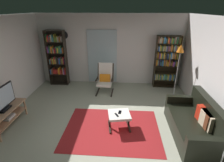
{
  "coord_description": "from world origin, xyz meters",
  "views": [
    {
      "loc": [
        0.51,
        -3.44,
        2.77
      ],
      "look_at": [
        0.22,
        0.73,
        0.98
      ],
      "focal_mm": 27.51,
      "sensor_mm": 36.0,
      "label": 1
    }
  ],
  "objects_px": {
    "leather_sofa": "(195,124)",
    "floor_lamp_by_shelf": "(180,54)",
    "ottoman": "(119,116)",
    "television": "(2,100)",
    "lounge_armchair": "(105,78)",
    "wall_clock": "(64,35)",
    "bookshelf_near_sofa": "(167,59)",
    "tv_remote": "(117,115)",
    "tv_stand": "(6,115)",
    "bookshelf_near_tv": "(57,57)",
    "cell_phone": "(120,112)"
  },
  "relations": [
    {
      "from": "bookshelf_near_tv",
      "to": "tv_remote",
      "type": "distance_m",
      "value": 3.59
    },
    {
      "from": "television",
      "to": "tv_remote",
      "type": "xyz_separation_m",
      "value": [
        2.73,
        0.09,
        -0.35
      ]
    },
    {
      "from": "leather_sofa",
      "to": "tv_remote",
      "type": "bearing_deg",
      "value": 176.69
    },
    {
      "from": "tv_stand",
      "to": "ottoman",
      "type": "relative_size",
      "value": 2.01
    },
    {
      "from": "tv_stand",
      "to": "ottoman",
      "type": "xyz_separation_m",
      "value": [
        2.79,
        0.15,
        0.01
      ]
    },
    {
      "from": "lounge_armchair",
      "to": "ottoman",
      "type": "bearing_deg",
      "value": -74.22
    },
    {
      "from": "leather_sofa",
      "to": "tv_remote",
      "type": "height_order",
      "value": "leather_sofa"
    },
    {
      "from": "bookshelf_near_tv",
      "to": "floor_lamp_by_shelf",
      "type": "relative_size",
      "value": 1.16
    },
    {
      "from": "television",
      "to": "cell_phone",
      "type": "distance_m",
      "value": 2.83
    },
    {
      "from": "bookshelf_near_sofa",
      "to": "ottoman",
      "type": "height_order",
      "value": "bookshelf_near_sofa"
    },
    {
      "from": "television",
      "to": "wall_clock",
      "type": "relative_size",
      "value": 3.14
    },
    {
      "from": "tv_remote",
      "to": "wall_clock",
      "type": "distance_m",
      "value": 3.78
    },
    {
      "from": "television",
      "to": "lounge_armchair",
      "type": "relative_size",
      "value": 0.89
    },
    {
      "from": "cell_phone",
      "to": "wall_clock",
      "type": "height_order",
      "value": "wall_clock"
    },
    {
      "from": "bookshelf_near_sofa",
      "to": "tv_remote",
      "type": "relative_size",
      "value": 13.17
    },
    {
      "from": "bookshelf_near_sofa",
      "to": "wall_clock",
      "type": "height_order",
      "value": "wall_clock"
    },
    {
      "from": "cell_phone",
      "to": "leather_sofa",
      "type": "bearing_deg",
      "value": 0.33
    },
    {
      "from": "cell_phone",
      "to": "television",
      "type": "bearing_deg",
      "value": -167.74
    },
    {
      "from": "lounge_armchair",
      "to": "ottoman",
      "type": "xyz_separation_m",
      "value": [
        0.56,
        -1.97,
        -0.21
      ]
    },
    {
      "from": "bookshelf_near_tv",
      "to": "ottoman",
      "type": "distance_m",
      "value": 3.6
    },
    {
      "from": "cell_phone",
      "to": "floor_lamp_by_shelf",
      "type": "xyz_separation_m",
      "value": [
        1.76,
        1.67,
        1.08
      ]
    },
    {
      "from": "bookshelf_near_tv",
      "to": "ottoman",
      "type": "bearing_deg",
      "value": -46.72
    },
    {
      "from": "leather_sofa",
      "to": "floor_lamp_by_shelf",
      "type": "relative_size",
      "value": 0.99
    },
    {
      "from": "ottoman",
      "to": "tv_remote",
      "type": "height_order",
      "value": "tv_remote"
    },
    {
      "from": "tv_remote",
      "to": "floor_lamp_by_shelf",
      "type": "bearing_deg",
      "value": 15.26
    },
    {
      "from": "lounge_armchair",
      "to": "leather_sofa",
      "type": "bearing_deg",
      "value": -42.9
    },
    {
      "from": "bookshelf_near_tv",
      "to": "floor_lamp_by_shelf",
      "type": "xyz_separation_m",
      "value": [
        4.18,
        -0.83,
        0.39
      ]
    },
    {
      "from": "bookshelf_near_tv",
      "to": "ottoman",
      "type": "relative_size",
      "value": 3.45
    },
    {
      "from": "tv_stand",
      "to": "floor_lamp_by_shelf",
      "type": "xyz_separation_m",
      "value": [
        4.57,
        1.88,
        1.17
      ]
    },
    {
      "from": "lounge_armchair",
      "to": "floor_lamp_by_shelf",
      "type": "bearing_deg",
      "value": -5.98
    },
    {
      "from": "leather_sofa",
      "to": "floor_lamp_by_shelf",
      "type": "xyz_separation_m",
      "value": [
        0.02,
        1.9,
        1.16
      ]
    },
    {
      "from": "television",
      "to": "wall_clock",
      "type": "bearing_deg",
      "value": 77.08
    },
    {
      "from": "tv_remote",
      "to": "wall_clock",
      "type": "bearing_deg",
      "value": 97.08
    },
    {
      "from": "tv_stand",
      "to": "floor_lamp_by_shelf",
      "type": "relative_size",
      "value": 0.67
    },
    {
      "from": "tv_stand",
      "to": "floor_lamp_by_shelf",
      "type": "bearing_deg",
      "value": 22.36
    },
    {
      "from": "leather_sofa",
      "to": "floor_lamp_by_shelf",
      "type": "distance_m",
      "value": 2.23
    },
    {
      "from": "ottoman",
      "to": "television",
      "type": "bearing_deg",
      "value": -176.81
    },
    {
      "from": "ottoman",
      "to": "floor_lamp_by_shelf",
      "type": "height_order",
      "value": "floor_lamp_by_shelf"
    },
    {
      "from": "bookshelf_near_sofa",
      "to": "wall_clock",
      "type": "relative_size",
      "value": 6.54
    },
    {
      "from": "bookshelf_near_tv",
      "to": "leather_sofa",
      "type": "bearing_deg",
      "value": -33.3
    },
    {
      "from": "leather_sofa",
      "to": "wall_clock",
      "type": "height_order",
      "value": "wall_clock"
    },
    {
      "from": "bookshelf_near_tv",
      "to": "bookshelf_near_sofa",
      "type": "bearing_deg",
      "value": 0.58
    },
    {
      "from": "lounge_armchair",
      "to": "tv_remote",
      "type": "distance_m",
      "value": 2.1
    },
    {
      "from": "leather_sofa",
      "to": "ottoman",
      "type": "xyz_separation_m",
      "value": [
        -1.75,
        0.17,
        0.01
      ]
    },
    {
      "from": "lounge_armchair",
      "to": "floor_lamp_by_shelf",
      "type": "height_order",
      "value": "floor_lamp_by_shelf"
    },
    {
      "from": "bookshelf_near_sofa",
      "to": "tv_remote",
      "type": "bearing_deg",
      "value": -122.15
    },
    {
      "from": "lounge_armchair",
      "to": "bookshelf_near_sofa",
      "type": "bearing_deg",
      "value": 16.17
    },
    {
      "from": "floor_lamp_by_shelf",
      "to": "cell_phone",
      "type": "bearing_deg",
      "value": -136.54
    },
    {
      "from": "bookshelf_near_tv",
      "to": "wall_clock",
      "type": "xyz_separation_m",
      "value": [
        0.29,
        0.19,
        0.76
      ]
    },
    {
      "from": "wall_clock",
      "to": "television",
      "type": "bearing_deg",
      "value": -102.92
    }
  ]
}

